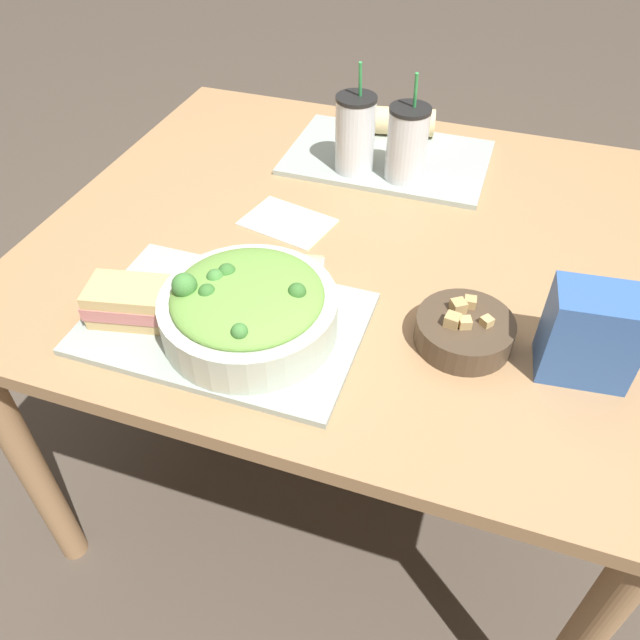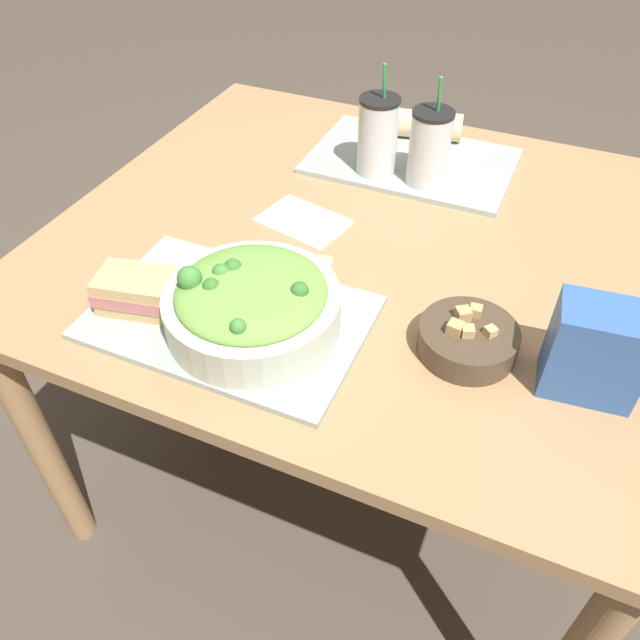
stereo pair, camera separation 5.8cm
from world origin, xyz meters
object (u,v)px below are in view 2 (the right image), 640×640
object	(u,v)px
baguette_near	(285,269)
drink_cup_red	(429,150)
soup_bowl	(468,339)
napkin_folded	(303,221)
drink_cup_dark	(378,138)
chip_bag	(596,351)
sandwich_near	(141,292)
salad_bowl	(252,303)
baguette_far	(429,125)

from	to	relation	value
baguette_near	drink_cup_red	distance (m)	0.45
baguette_near	drink_cup_red	world-z (taller)	drink_cup_red
soup_bowl	napkin_folded	distance (m)	0.45
drink_cup_dark	drink_cup_red	bearing A→B (deg)	0.00
drink_cup_red	chip_bag	xyz separation A→B (m)	(0.38, -0.46, -0.01)
drink_cup_red	sandwich_near	bearing A→B (deg)	-118.63
salad_bowl	baguette_far	bearing A→B (deg)	84.44
salad_bowl	sandwich_near	xyz separation A→B (m)	(-0.19, -0.03, -0.02)
napkin_folded	soup_bowl	bearing A→B (deg)	-30.15
soup_bowl	baguette_near	bearing A→B (deg)	175.93
salad_bowl	drink_cup_red	world-z (taller)	drink_cup_red
drink_cup_dark	chip_bag	size ratio (longest dim) A/B	1.58
drink_cup_red	napkin_folded	world-z (taller)	drink_cup_red
drink_cup_dark	salad_bowl	bearing A→B (deg)	-91.27
soup_bowl	drink_cup_red	distance (m)	0.51
chip_bag	napkin_folded	xyz separation A→B (m)	(-0.57, 0.23, -0.07)
baguette_far	baguette_near	bearing A→B (deg)	162.63
sandwich_near	drink_cup_red	world-z (taller)	drink_cup_red
drink_cup_red	soup_bowl	bearing A→B (deg)	-65.87
sandwich_near	baguette_near	world-z (taller)	same
drink_cup_dark	drink_cup_red	size ratio (longest dim) A/B	1.03
soup_bowl	drink_cup_dark	xyz separation A→B (m)	(-0.32, 0.46, 0.06)
salad_bowl	drink_cup_dark	size ratio (longest dim) A/B	1.19
sandwich_near	baguette_near	distance (m)	0.25
salad_bowl	napkin_folded	xyz separation A→B (m)	(-0.06, 0.32, -0.06)
chip_bag	soup_bowl	bearing A→B (deg)	172.95
chip_bag	napkin_folded	size ratio (longest dim) A/B	0.78
drink_cup_red	napkin_folded	size ratio (longest dim) A/B	1.19
soup_bowl	chip_bag	bearing A→B (deg)	-1.07
soup_bowl	napkin_folded	world-z (taller)	soup_bowl
baguette_far	drink_cup_red	distance (m)	0.21
salad_bowl	baguette_near	distance (m)	0.12
drink_cup_red	chip_bag	distance (m)	0.60
salad_bowl	sandwich_near	distance (m)	0.20
drink_cup_dark	chip_bag	xyz separation A→B (m)	(0.50, -0.46, -0.01)
baguette_near	salad_bowl	bearing A→B (deg)	166.91
baguette_near	drink_cup_red	xyz separation A→B (m)	(0.13, 0.43, 0.04)
chip_bag	napkin_folded	bearing A→B (deg)	152.03
salad_bowl	drink_cup_red	size ratio (longest dim) A/B	1.22
baguette_near	napkin_folded	world-z (taller)	baguette_near
sandwich_near	napkin_folded	world-z (taller)	sandwich_near
salad_bowl	baguette_near	bearing A→B (deg)	89.30
drink_cup_dark	soup_bowl	bearing A→B (deg)	-55.07
baguette_near	baguette_far	xyz separation A→B (m)	(0.07, 0.63, 0.00)
baguette_near	napkin_folded	distance (m)	0.22
soup_bowl	baguette_far	distance (m)	0.71
baguette_far	chip_bag	size ratio (longest dim) A/B	1.12
salad_bowl	drink_cup_dark	distance (m)	0.55
sandwich_near	drink_cup_red	bearing A→B (deg)	49.48
baguette_near	napkin_folded	xyz separation A→B (m)	(-0.06, 0.20, -0.04)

